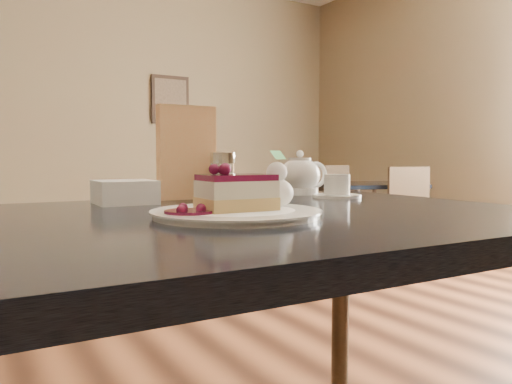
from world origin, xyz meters
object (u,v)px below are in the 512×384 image
main_table (224,258)px  cheesecake_slice (236,193)px  bg_table_far_right (366,248)px  dessert_plate (236,214)px  tea_set (307,179)px

main_table → cheesecake_slice: (-0.00, -0.05, 0.13)m
cheesecake_slice → bg_table_far_right: size_ratio=0.08×
cheesecake_slice → bg_table_far_right: (2.89, 2.71, -0.81)m
dessert_plate → tea_set: 0.57m
tea_set → bg_table_far_right: tea_set is taller
dessert_plate → bg_table_far_right: size_ratio=0.18×
cheesecake_slice → tea_set: bearing=41.8°
dessert_plate → tea_set: size_ratio=1.11×
main_table → bg_table_far_right: bearing=44.2°
dessert_plate → bg_table_far_right: dessert_plate is taller
tea_set → cheesecake_slice: bearing=-139.8°
dessert_plate → cheesecake_slice: cheesecake_slice is taller
main_table → tea_set: bearing=37.4°
main_table → tea_set: tea_set is taller
dessert_plate → bg_table_far_right: bearing=43.1°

